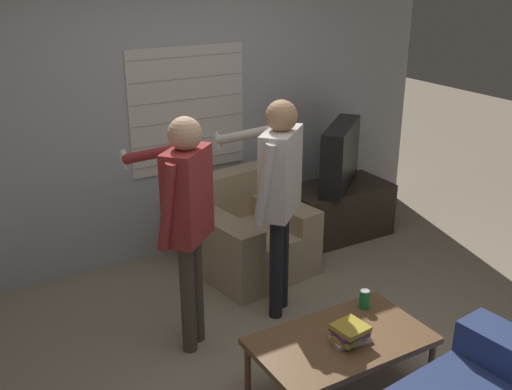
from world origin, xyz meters
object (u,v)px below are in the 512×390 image
coffee_table (341,343)px  tv (340,156)px  book_stack (350,333)px  armchair_beige (247,235)px  person_left_standing (186,209)px  person_right_standing (279,183)px  soda_can (364,299)px  spare_remote (354,325)px

coffee_table → tv: bearing=53.1°
book_stack → tv: bearing=54.2°
armchair_beige → book_stack: bearing=71.8°
tv → person_left_standing: (-1.96, -0.93, 0.22)m
person_right_standing → soda_can: (0.16, -0.79, -0.58)m
person_right_standing → person_left_standing: bearing=143.4°
coffee_table → book_stack: book_stack is taller
armchair_beige → spare_remote: 1.65m
tv → person_right_standing: person_right_standing is taller
coffee_table → soda_can: 0.40m
coffee_table → spare_remote: (0.14, 0.06, 0.05)m
tv → book_stack: bearing=13.2°
coffee_table → soda_can: soda_can is taller
person_left_standing → armchair_beige: bearing=0.4°
soda_can → armchair_beige: bearing=90.8°
armchair_beige → tv: (1.08, 0.15, 0.50)m
soda_can → tv: bearing=57.4°
spare_remote → person_right_standing: bearing=104.9°
person_right_standing → spare_remote: person_right_standing is taller
book_stack → person_left_standing: bearing=121.3°
coffee_table → person_right_standing: (0.17, 0.99, 0.68)m
coffee_table → person_left_standing: (-0.57, 0.92, 0.66)m
armchair_beige → person_left_standing: 1.37m
coffee_table → person_right_standing: size_ratio=0.65×
person_left_standing → soda_can: size_ratio=12.85×
tv → person_right_standing: bearing=-5.7°
soda_can → spare_remote: size_ratio=0.93×
person_left_standing → book_stack: bearing=-99.9°
tv → person_right_standing: size_ratio=0.47×
tv → person_right_standing: 1.51m
armchair_beige → book_stack: (-0.29, -1.75, 0.15)m
book_stack → spare_remote: (0.12, 0.11, -0.05)m
person_left_standing → book_stack: person_left_standing is taller
armchair_beige → person_right_standing: (-0.14, -0.71, 0.73)m
armchair_beige → soda_can: armchair_beige is taller
coffee_table → spare_remote: bearing=22.4°
coffee_table → soda_can: bearing=30.3°
person_right_standing → book_stack: size_ratio=6.64×
soda_can → spare_remote: (-0.19, -0.14, -0.05)m
person_right_standing → coffee_table: bearing=-141.9°
coffee_table → person_left_standing: size_ratio=0.66×
person_right_standing → book_stack: (-0.15, -1.04, -0.58)m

